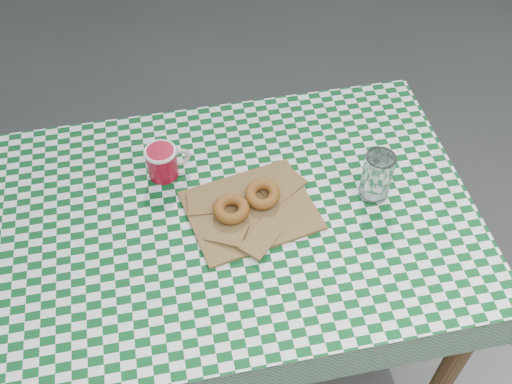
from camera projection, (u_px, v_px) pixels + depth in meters
ground at (254, 343)px, 2.16m from camera, size 60.00×60.00×0.00m
table at (236, 289)px, 1.88m from camera, size 1.27×0.85×0.75m
tablecloth at (233, 215)px, 1.59m from camera, size 1.29×0.87×0.01m
paper_bag at (251, 210)px, 1.58m from camera, size 0.36×0.31×0.02m
bagel_front at (231, 209)px, 1.55m from camera, size 0.13×0.13×0.03m
bagel_back at (262, 194)px, 1.59m from camera, size 0.13×0.13×0.03m
coffee_mug at (162, 162)px, 1.64m from camera, size 0.19×0.19×0.09m
drinking_glass at (377, 176)px, 1.57m from camera, size 0.09×0.09×0.14m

